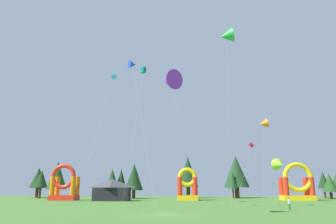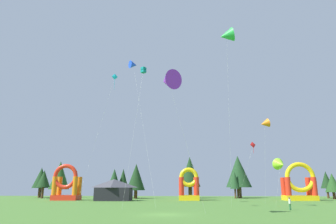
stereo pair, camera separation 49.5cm
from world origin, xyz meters
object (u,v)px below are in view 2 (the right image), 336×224
kite_red_diamond (253,145)px  inflatable_yellow_castle (189,188)px  inflatable_orange_dome (300,186)px  kite_orange_delta (265,124)px  kite_green_delta (227,36)px  inflatable_red_slide (66,186)px  kite_purple_delta (168,81)px  kite_blue_delta (133,65)px  kite_teal_box (143,71)px  person_far_side (290,202)px  festival_tent (114,190)px  kite_lime_delta (281,164)px  kite_cyan_diamond (114,79)px

kite_red_diamond → inflatable_yellow_castle: (-11.84, 8.67, -7.59)m
inflatable_yellow_castle → inflatable_orange_dome: (22.76, 0.44, 0.30)m
kite_orange_delta → inflatable_orange_dome: 18.45m
kite_green_delta → inflatable_yellow_castle: size_ratio=3.91×
kite_orange_delta → inflatable_red_slide: kite_orange_delta is taller
kite_green_delta → kite_purple_delta: bearing=-128.7°
kite_blue_delta → kite_purple_delta: bearing=-68.7°
inflatable_orange_dome → inflatable_red_slide: size_ratio=1.04×
kite_teal_box → kite_red_diamond: bearing=41.1°
kite_teal_box → inflatable_red_slide: (-19.15, 23.46, -16.02)m
kite_orange_delta → kite_purple_delta: bearing=-125.6°
kite_blue_delta → kite_orange_delta: bearing=8.5°
person_far_side → festival_tent: festival_tent is taller
kite_orange_delta → inflatable_yellow_castle: kite_orange_delta is taller
person_far_side → festival_tent: 35.61m
kite_lime_delta → kite_cyan_diamond: kite_cyan_diamond is taller
kite_blue_delta → inflatable_yellow_castle: kite_blue_delta is taller
festival_tent → kite_orange_delta: bearing=-17.1°
kite_purple_delta → kite_blue_delta: (-7.32, 18.78, 9.99)m
inflatable_red_slide → kite_lime_delta: bearing=-23.0°
kite_purple_delta → festival_tent: (-12.79, 31.10, -11.88)m
kite_cyan_diamond → kite_blue_delta: kite_blue_delta is taller
kite_red_diamond → kite_purple_delta: kite_purple_delta is taller
kite_red_diamond → kite_teal_box: bearing=-138.9°
kite_lime_delta → kite_purple_delta: (-16.04, -15.65, 7.99)m
kite_cyan_diamond → kite_green_delta: bearing=-28.5°
inflatable_yellow_castle → festival_tent: 15.45m
kite_red_diamond → kite_teal_box: 25.87m
inflatable_orange_dome → festival_tent: (-38.01, -2.91, -0.72)m
kite_red_diamond → kite_blue_delta: (-21.62, -6.12, 13.85)m
kite_red_diamond → kite_purple_delta: (-14.29, -24.91, 3.87)m
kite_red_diamond → inflatable_red_slide: kite_red_diamond is taller
inflatable_orange_dome → festival_tent: size_ratio=1.10×
inflatable_red_slide → festival_tent: inflatable_red_slide is taller
kite_purple_delta → inflatable_orange_dome: size_ratio=1.98×
person_far_side → inflatable_yellow_castle: size_ratio=0.23×
inflatable_orange_dome → inflatable_red_slide: inflatable_orange_dome is taller
inflatable_yellow_castle → kite_lime_delta: bearing=-52.8°
kite_lime_delta → kite_cyan_diamond: (-27.22, 5.04, 16.04)m
kite_red_diamond → festival_tent: 28.92m
kite_red_diamond → kite_blue_delta: bearing=-164.2°
kite_cyan_diamond → inflatable_yellow_castle: bearing=43.4°
kite_blue_delta → festival_tent: size_ratio=3.53×
kite_blue_delta → inflatable_orange_dome: size_ratio=3.22×
kite_purple_delta → inflatable_orange_dome: 43.79m
kite_teal_box → kite_purple_delta: size_ratio=1.27×
kite_red_diamond → kite_teal_box: size_ratio=0.55×
kite_green_delta → inflatable_yellow_castle: kite_green_delta is taller
person_far_side → inflatable_orange_dome: (10.82, 25.87, 1.93)m
person_far_side → kite_cyan_diamond: bearing=138.5°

